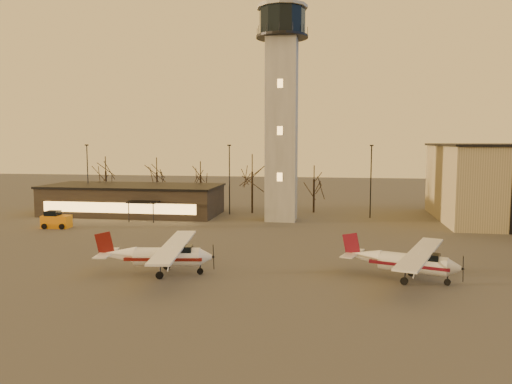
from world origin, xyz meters
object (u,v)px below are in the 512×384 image
cessna_rear (169,260)px  service_cart (56,221)px  terminal (133,200)px  cessna_front (415,266)px  control_tower (282,98)px

cessna_rear → service_cart: (-20.91, 18.31, -0.39)m
terminal → cessna_rear: bearing=-62.3°
cessna_front → cessna_rear: size_ratio=0.94×
cessna_rear → control_tower: bearing=70.3°
cessna_front → cessna_rear: cessna_rear is taller
terminal → cessna_rear: (16.14, -30.70, -0.96)m
cessna_front → cessna_rear: bearing=-158.0°
control_tower → cessna_rear: (-5.85, -28.71, -15.13)m
cessna_rear → cessna_front: bearing=-4.8°
control_tower → terminal: control_tower is taller
terminal → service_cart: size_ratio=7.36×
control_tower → service_cart: size_ratio=9.45×
control_tower → cessna_rear: bearing=-101.5°
control_tower → cessna_rear: 32.98m
control_tower → terminal: (-21.99, 1.98, -14.17)m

